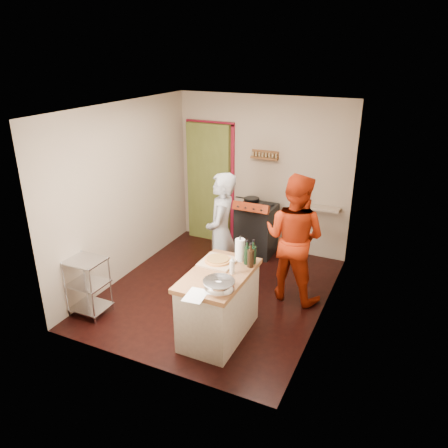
% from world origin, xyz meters
% --- Properties ---
extents(floor, '(3.50, 3.50, 0.00)m').
position_xyz_m(floor, '(0.00, 0.00, 0.00)').
color(floor, black).
rests_on(floor, ground).
extents(back_wall, '(3.00, 0.44, 2.60)m').
position_xyz_m(back_wall, '(-0.64, 1.78, 1.13)').
color(back_wall, gray).
rests_on(back_wall, ground).
extents(left_wall, '(0.04, 3.50, 2.60)m').
position_xyz_m(left_wall, '(-1.50, 0.00, 1.30)').
color(left_wall, gray).
rests_on(left_wall, ground).
extents(right_wall, '(0.04, 3.50, 2.60)m').
position_xyz_m(right_wall, '(1.50, 0.00, 1.30)').
color(right_wall, gray).
rests_on(right_wall, ground).
extents(ceiling, '(3.00, 3.50, 0.02)m').
position_xyz_m(ceiling, '(0.00, 0.00, 2.61)').
color(ceiling, white).
rests_on(ceiling, back_wall).
extents(stove, '(0.60, 0.63, 1.00)m').
position_xyz_m(stove, '(0.05, 1.42, 0.45)').
color(stove, black).
rests_on(stove, ground).
extents(wire_shelving, '(0.48, 0.40, 0.80)m').
position_xyz_m(wire_shelving, '(-1.28, -1.20, 0.44)').
color(wire_shelving, silver).
rests_on(wire_shelving, ground).
extents(island, '(0.67, 1.28, 1.16)m').
position_xyz_m(island, '(0.47, -0.90, 0.46)').
color(island, beige).
rests_on(island, ground).
extents(person_stripe, '(0.57, 0.73, 1.75)m').
position_xyz_m(person_stripe, '(0.02, 0.10, 0.87)').
color(person_stripe, '#9D9DA1').
rests_on(person_stripe, ground).
extents(person_red, '(0.97, 0.81, 1.79)m').
position_xyz_m(person_red, '(1.00, 0.35, 0.90)').
color(person_red, '#AB290B').
rests_on(person_red, ground).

